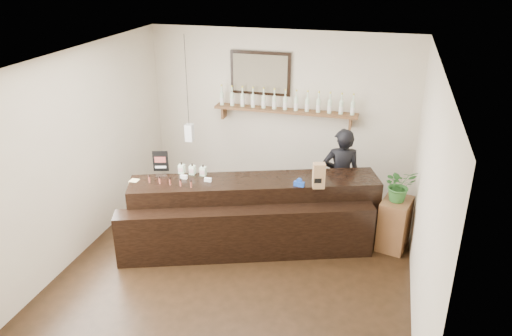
{
  "coord_description": "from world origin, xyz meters",
  "views": [
    {
      "loc": [
        1.71,
        -5.43,
        3.93
      ],
      "look_at": [
        0.05,
        0.7,
        1.16
      ],
      "focal_mm": 35.0,
      "sensor_mm": 36.0,
      "label": 1
    }
  ],
  "objects": [
    {
      "name": "counter",
      "position": [
        0.03,
        0.57,
        0.46
      ],
      "size": [
        3.51,
        2.08,
        1.14
      ],
      "color": "black",
      "rests_on": "ground"
    },
    {
      "name": "shopkeeper",
      "position": [
        1.16,
        1.55,
        0.88
      ],
      "size": [
        0.72,
        0.55,
        1.76
      ],
      "primitive_type": "imported",
      "rotation": [
        0.0,
        0.0,
        3.36
      ],
      "color": "black",
      "rests_on": "ground"
    },
    {
      "name": "tape_dispenser",
      "position": [
        0.67,
        0.66,
        1.03
      ],
      "size": [
        0.15,
        0.07,
        0.12
      ],
      "color": "#163C9D",
      "rests_on": "counter"
    },
    {
      "name": "ground",
      "position": [
        0.0,
        0.0,
        0.0
      ],
      "size": [
        5.0,
        5.0,
        0.0
      ],
      "primitive_type": "plane",
      "color": "black",
      "rests_on": "ground"
    },
    {
      "name": "room_shell",
      "position": [
        0.0,
        0.0,
        1.7
      ],
      "size": [
        5.0,
        5.0,
        5.0
      ],
      "color": "beige",
      "rests_on": "ground"
    },
    {
      "name": "potted_plant",
      "position": [
        2.0,
        1.04,
        0.98
      ],
      "size": [
        0.54,
        0.52,
        0.48
      ],
      "primitive_type": "imported",
      "rotation": [
        0.0,
        0.0,
        0.44
      ],
      "color": "#2C6327",
      "rests_on": "side_cabinet"
    },
    {
      "name": "promo_sign",
      "position": [
        -1.37,
        0.64,
        1.13
      ],
      "size": [
        0.22,
        0.08,
        0.31
      ],
      "color": "black",
      "rests_on": "counter"
    },
    {
      "name": "side_cabinet",
      "position": [
        2.0,
        1.04,
        0.37
      ],
      "size": [
        0.48,
        0.59,
        0.75
      ],
      "color": "#56361D",
      "rests_on": "ground"
    },
    {
      "name": "back_wall_decor",
      "position": [
        -0.14,
        2.37,
        1.75
      ],
      "size": [
        2.66,
        0.96,
        1.69
      ],
      "color": "#56361D",
      "rests_on": "ground"
    },
    {
      "name": "paper_bag",
      "position": [
        0.93,
        0.69,
        1.16
      ],
      "size": [
        0.19,
        0.16,
        0.35
      ],
      "color": "#A1704D",
      "rests_on": "counter"
    }
  ]
}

